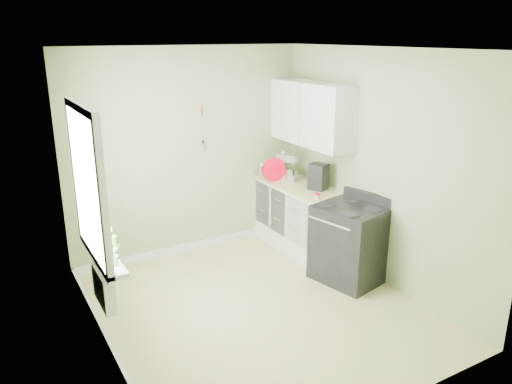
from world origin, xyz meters
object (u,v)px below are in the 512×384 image
stove (349,243)px  stand_mixer (288,168)px  kettle (261,169)px  coffee_maker (318,177)px

stove → stand_mixer: (0.02, 1.36, 0.61)m
stove → kettle: size_ratio=5.09×
stand_mixer → coffee_maker: bearing=-82.2°
stove → coffee_maker: (0.10, 0.78, 0.60)m
stove → stand_mixer: stand_mixer is taller
stove → kettle: 1.77m
stove → kettle: kettle is taller
coffee_maker → stand_mixer: bearing=97.8°
stand_mixer → coffee_maker: 0.59m
stand_mixer → kettle: size_ratio=1.92×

